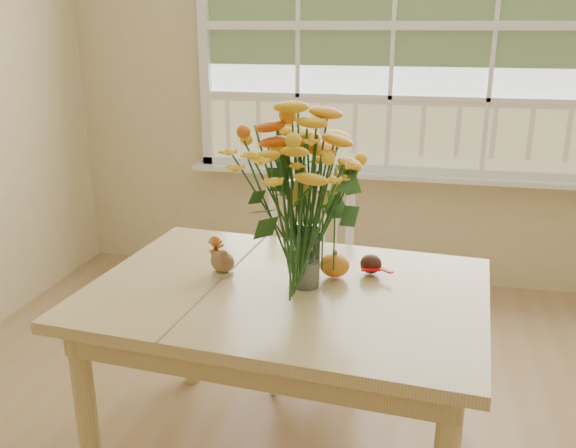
# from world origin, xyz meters

# --- Properties ---
(wall_back) EXTENTS (4.00, 0.02, 2.70)m
(wall_back) POSITION_xyz_m (0.00, 2.25, 1.35)
(wall_back) COLOR #D0B985
(wall_back) RESTS_ON floor
(window) EXTENTS (2.42, 0.12, 1.74)m
(window) POSITION_xyz_m (0.00, 2.21, 1.53)
(window) COLOR silver
(window) RESTS_ON wall_back
(dining_table) EXTENTS (1.39, 1.05, 0.71)m
(dining_table) POSITION_xyz_m (-0.22, 0.42, 0.62)
(dining_table) COLOR tan
(dining_table) RESTS_ON floor
(windsor_chair) EXTENTS (0.49, 0.47, 0.87)m
(windsor_chair) POSITION_xyz_m (-0.25, 1.09, 0.49)
(windsor_chair) COLOR white
(windsor_chair) RESTS_ON floor
(flower_vase) EXTENTS (0.45, 0.45, 0.53)m
(flower_vase) POSITION_xyz_m (-0.16, 0.45, 1.03)
(flower_vase) COLOR white
(flower_vase) RESTS_ON dining_table
(pumpkin) EXTENTS (0.10, 0.10, 0.08)m
(pumpkin) POSITION_xyz_m (-0.07, 0.54, 0.75)
(pumpkin) COLOR #C06116
(pumpkin) RESTS_ON dining_table
(turkey_figurine) EXTENTS (0.12, 0.10, 0.12)m
(turkey_figurine) POSITION_xyz_m (-0.47, 0.48, 0.76)
(turkey_figurine) COLOR #CCB78C
(turkey_figurine) RESTS_ON dining_table
(dark_gourd) EXTENTS (0.13, 0.10, 0.07)m
(dark_gourd) POSITION_xyz_m (0.05, 0.60, 0.74)
(dark_gourd) COLOR #38160F
(dark_gourd) RESTS_ON dining_table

